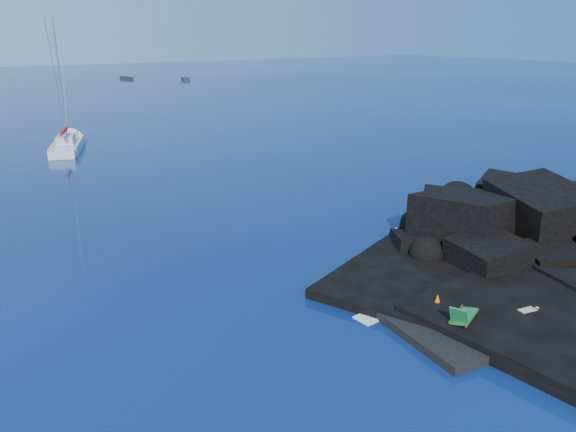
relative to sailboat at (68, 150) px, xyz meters
name	(u,v)px	position (x,y,z in m)	size (l,w,h in m)	color
ground	(412,350)	(2.01, -45.52, 0.00)	(400.00, 400.00, 0.00)	#030E32
headland	(546,253)	(15.01, -42.52, 0.00)	(24.00, 24.00, 3.60)	black
beach	(480,313)	(6.51, -45.02, 0.00)	(8.50, 6.00, 0.70)	black
surf_foam	(412,274)	(7.01, -40.52, 0.00)	(10.00, 8.00, 0.06)	white
sailboat	(68,150)	(0.00, 0.00, 0.00)	(2.53, 12.08, 12.67)	silver
deck_chair	(465,311)	(4.58, -45.68, 0.96)	(1.79, 0.78, 1.23)	#1A7637
towel	(527,316)	(7.28, -46.62, 0.37)	(1.80, 0.85, 0.05)	silver
sunbather	(527,312)	(7.28, -46.62, 0.53)	(1.71, 0.50, 0.27)	tan
marker_cone	(437,301)	(4.77, -44.14, 0.66)	(0.41, 0.41, 0.63)	#EE5B0C
distant_boat_a	(127,79)	(32.92, 83.36, 0.00)	(1.36, 4.36, 0.58)	#26262B
distant_boat_b	(185,80)	(43.71, 71.99, 0.00)	(1.45, 4.67, 0.62)	#28282D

